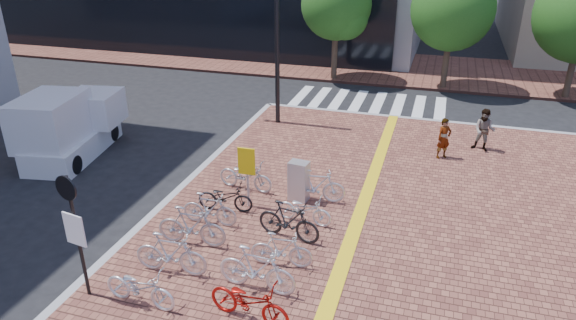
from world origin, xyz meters
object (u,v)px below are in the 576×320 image
(box_truck, at_px, (69,126))
(bike_8, at_px, (281,250))
(utility_box, at_px, (299,181))
(bike_1, at_px, (171,254))
(notice_sign, at_px, (74,223))
(bike_2, at_px, (192,226))
(bike_7, at_px, (257,269))
(bike_10, at_px, (304,209))
(yellow_sign, at_px, (247,167))
(bike_0, at_px, (140,287))
(bike_5, at_px, (245,176))
(pedestrian_a, at_px, (444,138))
(bike_9, at_px, (289,221))
(bike_6, at_px, (249,301))
(bike_4, at_px, (225,197))
(traffic_light_pole, at_px, (243,17))
(pedestrian_b, at_px, (484,130))
(bike_3, at_px, (209,209))
(bike_11, at_px, (316,186))

(box_truck, bearing_deg, bike_8, -24.95)
(utility_box, height_order, box_truck, box_truck)
(bike_1, relative_size, notice_sign, 0.60)
(bike_2, distance_m, bike_7, 2.66)
(bike_1, height_order, bike_7, bike_7)
(bike_10, bearing_deg, notice_sign, 145.62)
(bike_8, xyz_separation_m, utility_box, (-0.53, 3.47, 0.17))
(bike_2, height_order, yellow_sign, yellow_sign)
(bike_1, xyz_separation_m, yellow_sign, (0.62, 3.67, 0.80))
(bike_10, relative_size, notice_sign, 0.53)
(bike_0, bearing_deg, bike_5, 1.83)
(pedestrian_a, height_order, utility_box, pedestrian_a)
(bike_8, bearing_deg, yellow_sign, 30.25)
(bike_9, distance_m, yellow_sign, 2.32)
(bike_1, bearing_deg, bike_6, -115.96)
(box_truck, bearing_deg, bike_4, -17.98)
(bike_9, height_order, notice_sign, notice_sign)
(bike_8, xyz_separation_m, traffic_light_pole, (-4.84, 9.99, 3.98))
(bike_10, bearing_deg, bike_2, 134.21)
(bike_4, distance_m, bike_6, 4.91)
(yellow_sign, bearing_deg, pedestrian_b, 43.64)
(bike_0, height_order, bike_3, bike_3)
(bike_2, xyz_separation_m, yellow_sign, (0.69, 2.39, 0.78))
(bike_5, bearing_deg, bike_1, -175.26)
(notice_sign, bearing_deg, box_truck, 129.71)
(pedestrian_b, height_order, traffic_light_pole, traffic_light_pole)
(bike_7, bearing_deg, bike_4, 37.77)
(bike_5, xyz_separation_m, notice_sign, (-1.63, -6.05, 1.48))
(bike_10, bearing_deg, yellow_sign, 84.55)
(bike_1, bearing_deg, bike_2, -0.16)
(bike_1, distance_m, box_truck, 9.22)
(bike_5, xyz_separation_m, bike_8, (2.38, -3.64, -0.02))
(bike_1, bearing_deg, pedestrian_a, -37.44)
(bike_4, bearing_deg, traffic_light_pole, 10.58)
(bike_6, distance_m, bike_9, 3.35)
(bike_5, bearing_deg, pedestrian_b, -46.59)
(bike_2, bearing_deg, pedestrian_b, -44.93)
(bike_1, relative_size, traffic_light_pole, 0.29)
(bike_7, xyz_separation_m, bike_10, (0.26, 3.27, -0.15))
(bike_4, relative_size, box_truck, 0.37)
(bike_4, height_order, bike_11, bike_11)
(bike_2, relative_size, traffic_light_pole, 0.30)
(bike_11, bearing_deg, yellow_sign, 106.64)
(bike_11, height_order, pedestrian_b, pedestrian_b)
(bike_1, bearing_deg, bike_0, 171.68)
(bike_5, relative_size, bike_10, 1.13)
(pedestrian_a, bearing_deg, utility_box, -167.48)
(bike_3, distance_m, notice_sign, 4.25)
(utility_box, bearing_deg, bike_1, -113.63)
(bike_1, distance_m, pedestrian_b, 12.93)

